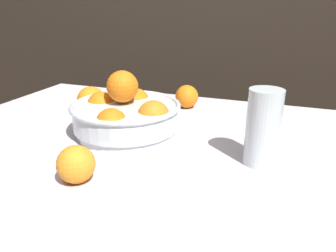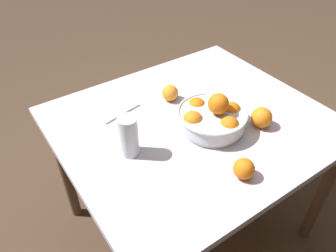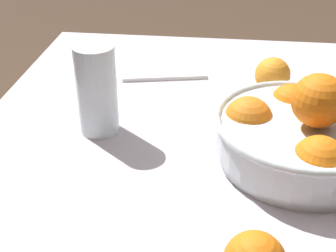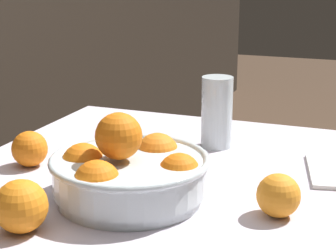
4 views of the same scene
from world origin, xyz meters
name	(u,v)px [view 2 (image 2 of 4)]	position (x,y,z in m)	size (l,w,h in m)	color
ground_plane	(187,223)	(0.00, 0.00, 0.00)	(12.00, 12.00, 0.00)	#4C3828
dining_table	(192,136)	(0.00, 0.00, 0.62)	(1.04, 0.91, 0.71)	silver
fruit_bowl	(212,117)	(-0.03, 0.07, 0.75)	(0.27, 0.27, 0.15)	silver
juice_glass	(129,138)	(0.30, 0.02, 0.77)	(0.07, 0.07, 0.15)	#F4A314
orange_loose_near_bowl	(262,118)	(-0.19, 0.17, 0.75)	(0.08, 0.08, 0.08)	orange
orange_loose_front	(170,93)	(-0.01, -0.17, 0.74)	(0.07, 0.07, 0.07)	orange
orange_loose_aside	(244,169)	(0.05, 0.33, 0.74)	(0.07, 0.07, 0.07)	orange
napkin	(112,106)	(0.23, -0.27, 0.71)	(0.18, 0.15, 0.01)	white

